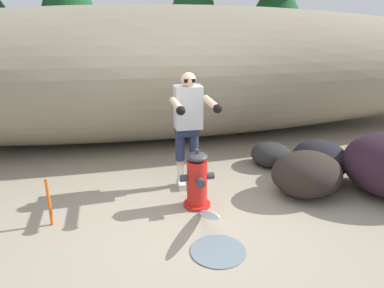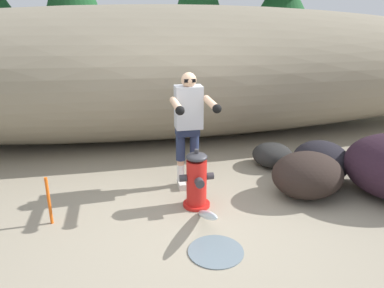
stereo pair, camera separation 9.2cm
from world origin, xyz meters
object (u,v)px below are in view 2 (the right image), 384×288
(fire_hydrant, at_px, (197,181))
(boulder_large, at_px, (307,175))
(utility_worker, at_px, (188,117))
(boulder_outlier, at_px, (272,155))
(boulder_small, at_px, (321,161))
(survey_stake, at_px, (49,201))

(fire_hydrant, bearing_deg, boulder_large, -0.52)
(utility_worker, distance_m, boulder_outlier, 1.79)
(boulder_outlier, bearing_deg, utility_worker, -160.69)
(boulder_small, relative_size, boulder_outlier, 1.28)
(fire_hydrant, bearing_deg, survey_stake, -177.33)
(boulder_large, height_order, boulder_outlier, boulder_large)
(survey_stake, bearing_deg, boulder_outlier, 19.47)
(boulder_small, bearing_deg, utility_worker, 176.38)
(boulder_outlier, bearing_deg, boulder_small, -53.18)
(fire_hydrant, relative_size, boulder_small, 0.94)
(survey_stake, bearing_deg, utility_worker, 19.61)
(utility_worker, height_order, boulder_small, utility_worker)
(utility_worker, relative_size, boulder_small, 1.98)
(fire_hydrant, distance_m, boulder_small, 2.02)
(utility_worker, bearing_deg, boulder_small, 86.26)
(boulder_small, bearing_deg, fire_hydrant, -167.77)
(fire_hydrant, distance_m, survey_stake, 1.79)
(boulder_small, distance_m, survey_stake, 3.79)
(fire_hydrant, xyz_separation_m, boulder_small, (1.97, 0.43, -0.06))
(fire_hydrant, bearing_deg, boulder_small, 12.23)
(fire_hydrant, xyz_separation_m, boulder_outlier, (1.49, 1.07, -0.17))
(boulder_outlier, relative_size, survey_stake, 1.09)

